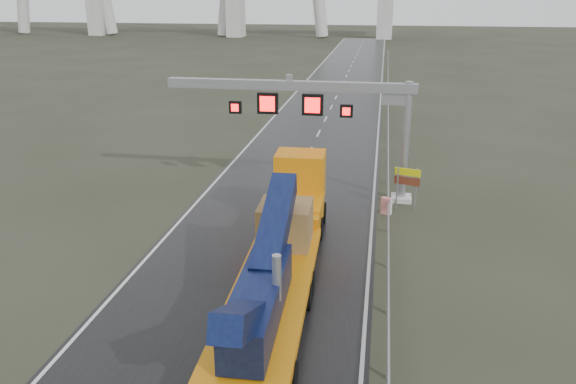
% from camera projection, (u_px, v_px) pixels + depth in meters
% --- Properties ---
extents(ground, '(400.00, 400.00, 0.00)m').
position_uv_depth(ground, '(200.00, 378.00, 18.51)').
color(ground, '#2A2C1F').
rests_on(ground, ground).
extents(road, '(11.00, 200.00, 0.02)m').
position_uv_depth(road, '(326.00, 119.00, 55.62)').
color(road, black).
rests_on(road, ground).
extents(guardrail, '(0.20, 140.00, 1.40)m').
position_uv_depth(guardrail, '(388.00, 140.00, 45.15)').
color(guardrail, gray).
rests_on(guardrail, ground).
extents(sign_gantry, '(14.90, 1.20, 7.42)m').
position_uv_depth(sign_gantry, '(325.00, 107.00, 32.97)').
color(sign_gantry, beige).
rests_on(sign_gantry, ground).
extents(heavy_haul_truck, '(3.53, 20.04, 4.69)m').
position_uv_depth(heavy_haul_truck, '(281.00, 244.00, 24.03)').
color(heavy_haul_truck, orange).
rests_on(heavy_haul_truck, ground).
extents(exit_sign_pair, '(1.45, 0.47, 2.55)m').
position_uv_depth(exit_sign_pair, '(407.00, 180.00, 32.16)').
color(exit_sign_pair, gray).
rests_on(exit_sign_pair, ground).
extents(striped_barrier, '(0.65, 0.50, 0.98)m').
position_uv_depth(striped_barrier, '(386.00, 206.00, 31.95)').
color(striped_barrier, red).
rests_on(striped_barrier, ground).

